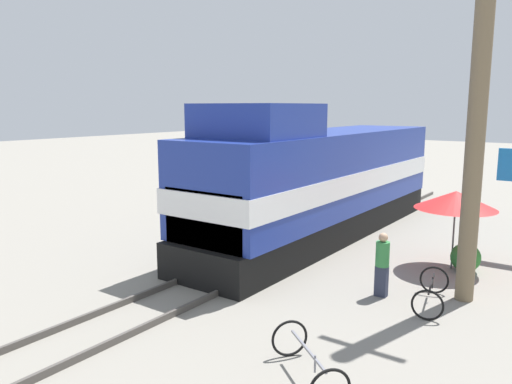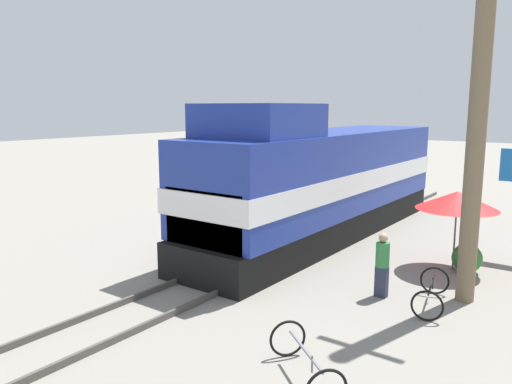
# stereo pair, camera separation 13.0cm
# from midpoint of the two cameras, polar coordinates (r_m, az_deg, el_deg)

# --- Properties ---
(ground_plane) EXTENTS (120.00, 120.00, 0.00)m
(ground_plane) POSITION_cam_midpoint_polar(r_m,az_deg,el_deg) (15.42, 0.27, -8.00)
(ground_plane) COLOR gray
(rail_near) EXTENTS (0.08, 30.47, 0.15)m
(rail_near) POSITION_cam_midpoint_polar(r_m,az_deg,el_deg) (15.80, -1.87, -7.27)
(rail_near) COLOR #4C4742
(rail_near) RESTS_ON ground_plane
(rail_far) EXTENTS (0.08, 30.47, 0.15)m
(rail_far) POSITION_cam_midpoint_polar(r_m,az_deg,el_deg) (15.01, 2.53, -8.20)
(rail_far) COLOR #4C4742
(rail_far) RESTS_ON ground_plane
(locomotive) EXTENTS (3.14, 13.83, 4.78)m
(locomotive) POSITION_cam_midpoint_polar(r_m,az_deg,el_deg) (17.95, 6.95, 1.19)
(locomotive) COLOR black
(locomotive) RESTS_ON ground_plane
(utility_pole) EXTENTS (1.80, 0.43, 9.30)m
(utility_pole) POSITION_cam_midpoint_polar(r_m,az_deg,el_deg) (12.74, 23.75, 8.96)
(utility_pole) COLOR #726047
(utility_pole) RESTS_ON ground_plane
(vendor_umbrella) EXTENTS (2.30, 2.30, 2.31)m
(vendor_umbrella) POSITION_cam_midpoint_polar(r_m,az_deg,el_deg) (15.41, 21.65, -0.85)
(vendor_umbrella) COLOR #4C4C4C
(vendor_umbrella) RESTS_ON ground_plane
(shrub_cluster) EXTENTS (0.84, 0.84, 0.84)m
(shrub_cluster) POSITION_cam_midpoint_polar(r_m,az_deg,el_deg) (15.62, 22.61, -6.92)
(shrub_cluster) COLOR #2D722D
(shrub_cluster) RESTS_ON ground_plane
(person_bystander) EXTENTS (0.34, 0.34, 1.63)m
(person_bystander) POSITION_cam_midpoint_polar(r_m,az_deg,el_deg) (12.86, 13.94, -7.80)
(person_bystander) COLOR #2D3347
(person_bystander) RESTS_ON ground_plane
(bicycle) EXTENTS (1.07, 1.94, 0.71)m
(bicycle) POSITION_cam_midpoint_polar(r_m,az_deg,el_deg) (12.75, 19.09, -10.67)
(bicycle) COLOR black
(bicycle) RESTS_ON ground_plane
(bicycle_spare) EXTENTS (1.92, 1.73, 0.72)m
(bicycle_spare) POSITION_cam_midpoint_polar(r_m,az_deg,el_deg) (9.10, 5.50, -18.68)
(bicycle_spare) COLOR black
(bicycle_spare) RESTS_ON ground_plane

